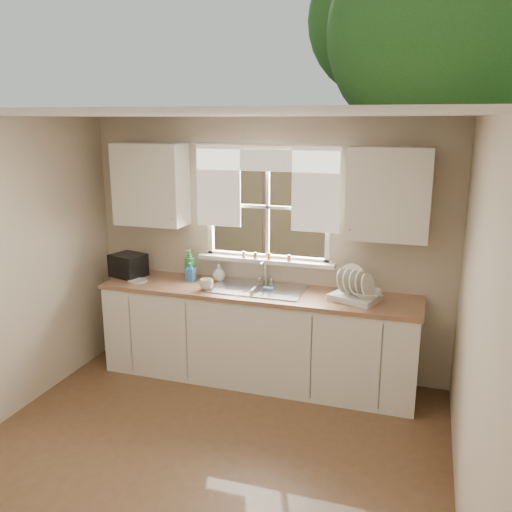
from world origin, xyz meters
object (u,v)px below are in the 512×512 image
(soap_bottle_a, at_px, (190,264))
(black_appliance, at_px, (128,265))
(cup, at_px, (206,284))
(dish_rack, at_px, (355,291))

(soap_bottle_a, bearing_deg, black_appliance, -149.60)
(cup, bearing_deg, dish_rack, 26.29)
(dish_rack, distance_m, soap_bottle_a, 1.70)
(cup, bearing_deg, soap_bottle_a, 156.34)
(black_appliance, bearing_deg, cup, 5.14)
(cup, distance_m, black_appliance, 0.96)
(soap_bottle_a, height_order, cup, soap_bottle_a)
(soap_bottle_a, relative_size, cup, 2.28)
(black_appliance, bearing_deg, soap_bottle_a, 27.36)
(dish_rack, xyz_separation_m, cup, (-1.38, -0.13, -0.03))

